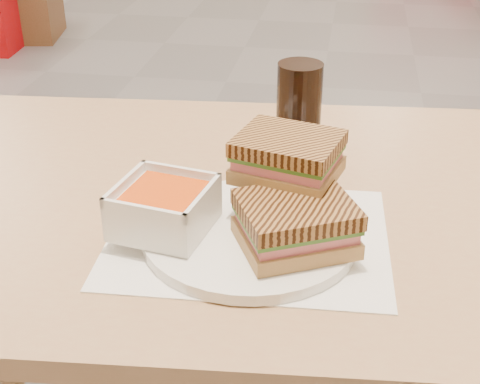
% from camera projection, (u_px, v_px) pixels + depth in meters
% --- Properties ---
extents(main_table, '(1.26, 0.80, 0.75)m').
position_uv_depth(main_table, '(231.00, 260.00, 1.01)').
color(main_table, '#A6835A').
rests_on(main_table, ground).
extents(tray_liner, '(0.36, 0.29, 0.00)m').
position_uv_depth(tray_liner, '(248.00, 237.00, 0.86)').
color(tray_liner, white).
rests_on(tray_liner, main_table).
extents(plate, '(0.27, 0.27, 0.01)m').
position_uv_depth(plate, '(250.00, 234.00, 0.85)').
color(plate, white).
rests_on(plate, tray_liner).
extents(soup_bowl, '(0.13, 0.13, 0.06)m').
position_uv_depth(soup_bowl, '(164.00, 209.00, 0.83)').
color(soup_bowl, white).
rests_on(soup_bowl, plate).
extents(panini_lower, '(0.16, 0.15, 0.06)m').
position_uv_depth(panini_lower, '(296.00, 223.00, 0.80)').
color(panini_lower, '#A9824F').
rests_on(panini_lower, plate).
extents(panini_upper, '(0.15, 0.13, 0.06)m').
position_uv_depth(panini_upper, '(288.00, 157.00, 0.84)').
color(panini_upper, '#A9824F').
rests_on(panini_upper, panini_lower).
extents(cola_glass, '(0.07, 0.07, 0.15)m').
position_uv_depth(cola_glass, '(299.00, 110.00, 1.03)').
color(cola_glass, black).
rests_on(cola_glass, main_table).
extents(bg_chair_0r, '(0.48, 0.48, 0.46)m').
position_uv_depth(bg_chair_0r, '(22.00, 0.00, 4.17)').
color(bg_chair_0r, brown).
rests_on(bg_chair_0r, ground).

